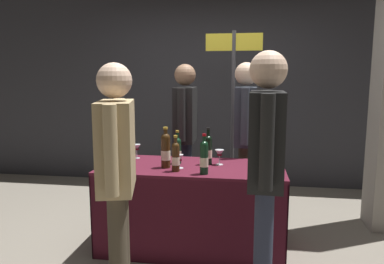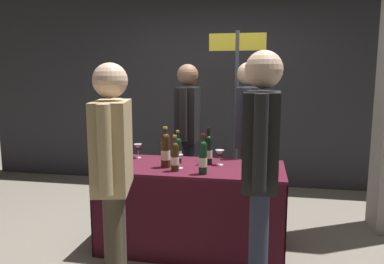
# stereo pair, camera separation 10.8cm
# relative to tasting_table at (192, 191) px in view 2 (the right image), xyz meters

# --- Properties ---
(ground_plane) EXTENTS (12.00, 12.00, 0.00)m
(ground_plane) POSITION_rel_tasting_table_xyz_m (0.00, 0.00, -0.52)
(ground_plane) COLOR gray
(back_partition) EXTENTS (7.00, 0.12, 2.84)m
(back_partition) POSITION_rel_tasting_table_xyz_m (0.00, 2.07, 0.90)
(back_partition) COLOR #2D2D33
(back_partition) RESTS_ON ground_plane
(tasting_table) EXTENTS (1.59, 0.72, 0.75)m
(tasting_table) POSITION_rel_tasting_table_xyz_m (0.00, 0.00, 0.00)
(tasting_table) COLOR #4C1423
(tasting_table) RESTS_ON ground_plane
(featured_wine_bottle) EXTENTS (0.07, 0.07, 0.30)m
(featured_wine_bottle) POSITION_rel_tasting_table_xyz_m (-0.14, 0.07, 0.35)
(featured_wine_bottle) COLOR black
(featured_wine_bottle) RESTS_ON tasting_table
(display_bottle_0) EXTENTS (0.07, 0.07, 0.33)m
(display_bottle_0) POSITION_rel_tasting_table_xyz_m (0.14, -0.25, 0.37)
(display_bottle_0) COLOR black
(display_bottle_0) RESTS_ON tasting_table
(display_bottle_1) EXTENTS (0.07, 0.07, 0.36)m
(display_bottle_1) POSITION_rel_tasting_table_xyz_m (0.65, -0.13, 0.38)
(display_bottle_1) COLOR #38230F
(display_bottle_1) RESTS_ON tasting_table
(display_bottle_2) EXTENTS (0.07, 0.07, 0.33)m
(display_bottle_2) POSITION_rel_tasting_table_xyz_m (0.13, 0.08, 0.37)
(display_bottle_2) COLOR black
(display_bottle_2) RESTS_ON tasting_table
(display_bottle_3) EXTENTS (0.08, 0.08, 0.35)m
(display_bottle_3) POSITION_rel_tasting_table_xyz_m (-0.21, -0.09, 0.39)
(display_bottle_3) COLOR #38230F
(display_bottle_3) RESTS_ON tasting_table
(display_bottle_4) EXTENTS (0.07, 0.07, 0.30)m
(display_bottle_4) POSITION_rel_tasting_table_xyz_m (-0.10, -0.20, 0.36)
(display_bottle_4) COLOR #38230F
(display_bottle_4) RESTS_ON tasting_table
(wine_glass_near_vendor) EXTENTS (0.08, 0.08, 0.14)m
(wine_glass_near_vendor) POSITION_rel_tasting_table_xyz_m (0.23, 0.08, 0.33)
(wine_glass_near_vendor) COLOR silver
(wine_glass_near_vendor) RESTS_ON tasting_table
(wine_glass_mid) EXTENTS (0.07, 0.07, 0.12)m
(wine_glass_mid) POSITION_rel_tasting_table_xyz_m (-0.09, -0.10, 0.31)
(wine_glass_mid) COLOR silver
(wine_glass_mid) RESTS_ON tasting_table
(wine_glass_near_taster) EXTENTS (0.08, 0.08, 0.14)m
(wine_glass_near_taster) POSITION_rel_tasting_table_xyz_m (-0.57, 0.22, 0.33)
(wine_glass_near_taster) COLOR silver
(wine_glass_near_taster) RESTS_ON tasting_table
(brochure_stand) EXTENTS (0.12, 0.13, 0.16)m
(brochure_stand) POSITION_rel_tasting_table_xyz_m (-0.64, -0.08, 0.31)
(brochure_stand) COLOR silver
(brochure_stand) RESTS_ON tasting_table
(vendor_presenter) EXTENTS (0.23, 0.56, 1.65)m
(vendor_presenter) POSITION_rel_tasting_table_xyz_m (-0.19, 0.77, 0.47)
(vendor_presenter) COLOR #2D3347
(vendor_presenter) RESTS_ON ground_plane
(vendor_assistant) EXTENTS (0.23, 0.55, 1.66)m
(vendor_assistant) POSITION_rel_tasting_table_xyz_m (0.45, 0.63, 0.48)
(vendor_assistant) COLOR #4C4233
(vendor_assistant) RESTS_ON ground_plane
(taster_foreground_right) EXTENTS (0.31, 0.60, 1.61)m
(taster_foreground_right) POSITION_rel_tasting_table_xyz_m (-0.35, -0.90, 0.45)
(taster_foreground_right) COLOR #4C4233
(taster_foreground_right) RESTS_ON ground_plane
(taster_foreground_left) EXTENTS (0.23, 0.57, 1.68)m
(taster_foreground_left) POSITION_rel_tasting_table_xyz_m (0.59, -0.80, 0.49)
(taster_foreground_left) COLOR #2D3347
(taster_foreground_left) RESTS_ON ground_plane
(booth_signpost) EXTENTS (0.63, 0.04, 2.02)m
(booth_signpost) POSITION_rel_tasting_table_xyz_m (0.30, 1.10, 0.78)
(booth_signpost) COLOR #47474C
(booth_signpost) RESTS_ON ground_plane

